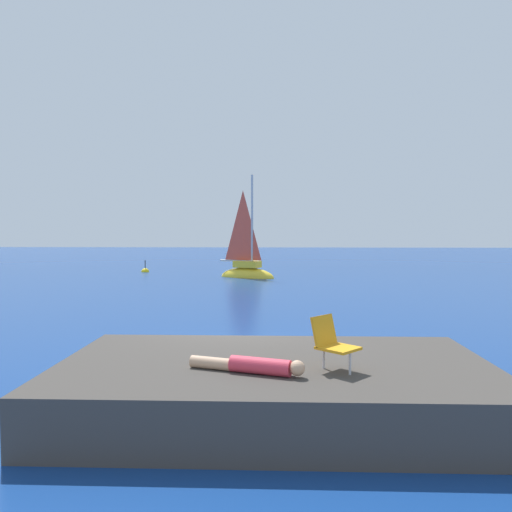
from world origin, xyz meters
TOP-DOWN VIEW (x-y plane):
  - ground_plane at (0.00, 0.00)m, footprint 160.00×160.00m
  - shore_ledge at (0.79, -3.35)m, footprint 6.79×3.83m
  - boulder_seaward at (-0.50, -1.20)m, footprint 1.44×1.27m
  - boulder_inland at (-1.96, -1.34)m, footprint 0.91×1.00m
  - sailboat_near at (-1.07, 19.93)m, footprint 3.90×2.73m
  - person_sunbather at (0.46, -4.04)m, footprint 1.71×0.70m
  - beach_chair at (1.64, -3.84)m, footprint 0.76×0.76m
  - marker_buoy at (-8.64, 23.86)m, footprint 0.56×0.56m

SIDE VIEW (x-z plane):
  - ground_plane at x=0.00m, z-range 0.00..0.00m
  - boulder_seaward at x=-0.50m, z-range -0.51..0.51m
  - boulder_inland at x=-1.96m, z-range -0.25..0.25m
  - marker_buoy at x=-8.64m, z-range -0.56..0.57m
  - sailboat_near at x=-1.07m, z-range -3.16..3.92m
  - shore_ledge at x=0.79m, z-range 0.00..0.85m
  - person_sunbather at x=0.46m, z-range 0.84..1.09m
  - beach_chair at x=1.64m, z-range 0.89..1.69m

